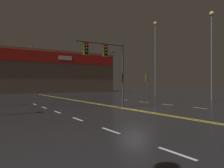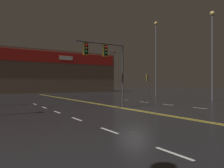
{
  "view_description": "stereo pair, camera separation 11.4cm",
  "coord_description": "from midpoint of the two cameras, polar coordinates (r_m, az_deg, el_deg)",
  "views": [
    {
      "loc": [
        -10.28,
        -13.32,
        1.98
      ],
      "look_at": [
        0.0,
        3.26,
        2.0
      ],
      "focal_mm": 35.0,
      "sensor_mm": 36.0,
      "label": 1
    },
    {
      "loc": [
        -10.18,
        -13.38,
        1.98
      ],
      "look_at": [
        0.0,
        3.26,
        2.0
      ],
      "focal_mm": 35.0,
      "sensor_mm": 36.0,
      "label": 2
    }
  ],
  "objects": [
    {
      "name": "building_backdrop",
      "position": [
        54.86,
        -21.03,
        3.0
      ],
      "size": [
        40.64,
        10.23,
        9.79
      ],
      "color": "#7A6651",
      "rests_on": "ground"
    },
    {
      "name": "traffic_signal_median",
      "position": [
        17.83,
        -2.06,
        7.13
      ],
      "size": [
        4.38,
        0.36,
        5.52
      ],
      "color": "#38383D",
      "rests_on": "ground"
    },
    {
      "name": "road_markings",
      "position": [
        16.36,
        12.47,
        -6.99
      ],
      "size": [
        16.16,
        60.0,
        0.01
      ],
      "color": "gold",
      "rests_on": "ground"
    },
    {
      "name": "streetlight_far_median",
      "position": [
        36.7,
        11.18,
        8.62
      ],
      "size": [
        0.56,
        0.56,
        12.21
      ],
      "color": "#59595E",
      "rests_on": "ground"
    },
    {
      "name": "streetlight_median_approach",
      "position": [
        29.32,
        24.51,
        9.34
      ],
      "size": [
        0.56,
        0.56,
        10.8
      ],
      "color": "#59595E",
      "rests_on": "ground"
    },
    {
      "name": "traffic_signal_corner_northeast",
      "position": [
        33.28,
        9.11,
        0.92
      ],
      "size": [
        0.42,
        0.36,
        3.48
      ],
      "color": "#38383D",
      "rests_on": "ground"
    },
    {
      "name": "utility_pole_row",
      "position": [
        51.11,
        -19.52,
        3.86
      ],
      "size": [
        43.66,
        0.26,
        11.17
      ],
      "color": "#4C3828",
      "rests_on": "ground"
    },
    {
      "name": "ground_plane",
      "position": [
        16.94,
        5.67,
        -6.77
      ],
      "size": [
        200.0,
        200.0,
        0.0
      ],
      "primitive_type": "plane",
      "color": "black"
    }
  ]
}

